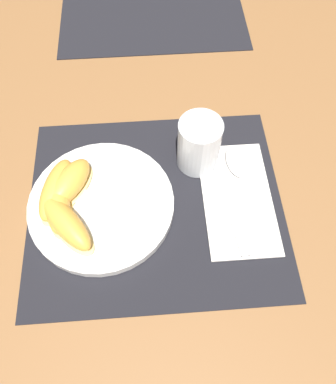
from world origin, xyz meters
TOP-DOWN VIEW (x-y plane):
  - ground_plane at (0.00, 0.00)m, footprint 3.00×3.00m
  - placemat at (0.00, 0.00)m, footprint 0.41×0.35m
  - placemat_far at (0.02, 0.52)m, footprint 0.41×0.35m
  - plate at (-0.09, 0.00)m, footprint 0.23×0.23m
  - juice_glass at (0.08, 0.08)m, footprint 0.07×0.07m
  - napkin at (0.13, 0.00)m, footprint 0.11×0.21m
  - knife at (0.12, -0.00)m, footprint 0.04×0.21m
  - spoon at (0.14, 0.04)m, footprint 0.05×0.19m
  - fork at (-0.10, -0.00)m, footprint 0.16×0.11m
  - citrus_wedge_0 at (-0.13, 0.03)m, footprint 0.09×0.11m
  - citrus_wedge_1 at (-0.15, 0.02)m, footprint 0.07×0.12m
  - citrus_wedge_2 at (-0.15, -0.01)m, footprint 0.05×0.11m
  - citrus_wedge_3 at (-0.13, -0.04)m, footprint 0.11×0.12m

SIDE VIEW (x-z plane):
  - ground_plane at x=0.00m, z-range 0.00..0.00m
  - placemat at x=0.00m, z-range 0.00..0.00m
  - placemat_far at x=0.02m, z-range 0.00..0.00m
  - napkin at x=0.13m, z-range 0.00..0.01m
  - knife at x=0.12m, z-range 0.01..0.01m
  - spoon at x=0.14m, z-range 0.01..0.02m
  - plate at x=-0.09m, z-range 0.00..0.02m
  - fork at x=-0.10m, z-range 0.02..0.02m
  - citrus_wedge_2 at x=-0.15m, z-range 0.02..0.05m
  - citrus_wedge_1 at x=-0.15m, z-range 0.02..0.05m
  - citrus_wedge_0 at x=-0.13m, z-range 0.02..0.06m
  - citrus_wedge_3 at x=-0.13m, z-range 0.02..0.06m
  - juice_glass at x=0.08m, z-range 0.00..0.09m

